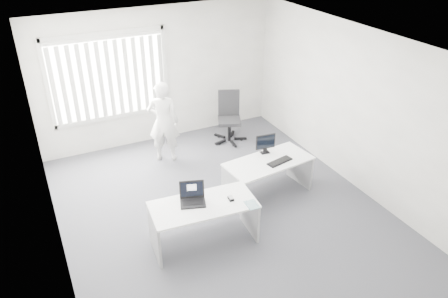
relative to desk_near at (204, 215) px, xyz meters
name	(u,v)px	position (x,y,z in m)	size (l,w,h in m)	color
ground	(222,211)	(0.57, 0.56, -0.50)	(6.00, 6.00, 0.00)	#57585F
wall_back	(158,76)	(0.57, 3.56, 0.90)	(5.00, 0.02, 2.80)	silver
wall_front	(356,264)	(0.57, -2.44, 0.90)	(5.00, 0.02, 2.80)	silver
wall_left	(47,175)	(-1.93, 0.56, 0.90)	(0.02, 6.00, 2.80)	silver
wall_right	(352,107)	(3.07, 0.56, 0.90)	(0.02, 6.00, 2.80)	silver
ceiling	(221,44)	(0.57, 0.56, 2.30)	(5.00, 6.00, 0.02)	white
window	(109,77)	(-0.43, 3.52, 1.05)	(2.32, 0.06, 1.76)	beige
blinds	(110,79)	(-0.43, 3.46, 1.02)	(2.20, 0.10, 1.50)	silver
desk_near	(204,215)	(0.00, 0.00, 0.00)	(1.57, 0.84, 0.69)	white
desk_far	(268,170)	(1.49, 0.66, -0.01)	(1.56, 0.86, 0.68)	white
office_chair	(229,125)	(1.82, 2.81, -0.16)	(0.81, 0.81, 1.08)	black
person	(163,122)	(0.31, 2.62, 0.31)	(0.59, 0.39, 1.63)	silver
laptop	(193,196)	(-0.13, 0.07, 0.33)	(0.36, 0.32, 0.28)	black
paper_sheet	(226,202)	(0.32, -0.10, 0.19)	(0.30, 0.21, 0.00)	white
mouse	(231,198)	(0.40, -0.08, 0.22)	(0.07, 0.12, 0.05)	#B5B5B8
booklet	(252,205)	(0.62, -0.33, 0.20)	(0.16, 0.23, 0.01)	silver
keyboard	(280,162)	(1.63, 0.54, 0.19)	(0.47, 0.16, 0.02)	black
monitor	(265,144)	(1.58, 0.92, 0.36)	(0.35, 0.11, 0.35)	black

